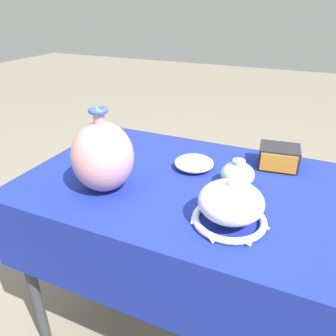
% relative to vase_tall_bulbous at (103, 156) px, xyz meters
% --- Properties ---
extents(ground_plane, '(14.00, 14.00, 0.00)m').
position_rel_vase_tall_bulbous_xyz_m(ground_plane, '(0.30, 0.17, -0.93)').
color(ground_plane, gray).
extents(display_table, '(1.30, 0.79, 0.80)m').
position_rel_vase_tall_bulbous_xyz_m(display_table, '(0.30, 0.15, -0.20)').
color(display_table, '#38383D').
rests_on(display_table, ground_plane).
extents(vase_tall_bulbous, '(0.21, 0.21, 0.30)m').
position_rel_vase_tall_bulbous_xyz_m(vase_tall_bulbous, '(0.00, 0.00, 0.00)').
color(vase_tall_bulbous, '#D19399').
rests_on(vase_tall_bulbous, display_table).
extents(vase_dome_bell, '(0.23, 0.24, 0.16)m').
position_rel_vase_tall_bulbous_xyz_m(vase_dome_bell, '(0.46, -0.02, -0.06)').
color(vase_dome_bell, white).
rests_on(vase_dome_bell, display_table).
extents(mosaic_tile_box, '(0.17, 0.15, 0.09)m').
position_rel_vase_tall_bulbous_xyz_m(mosaic_tile_box, '(0.54, 0.43, -0.08)').
color(mosaic_tile_box, '#232328').
rests_on(mosaic_tile_box, display_table).
extents(jar_round_celadon, '(0.12, 0.12, 0.10)m').
position_rel_vase_tall_bulbous_xyz_m(jar_round_celadon, '(0.43, 0.21, -0.08)').
color(jar_round_celadon, '#A8CCB7').
rests_on(jar_round_celadon, display_table).
extents(pot_squat_slate, '(0.11, 0.11, 0.07)m').
position_rel_vase_tall_bulbous_xyz_m(pot_squat_slate, '(-0.13, 0.27, -0.09)').
color(pot_squat_slate, slate).
rests_on(pot_squat_slate, display_table).
extents(bowl_shallow_ivory, '(0.16, 0.16, 0.05)m').
position_rel_vase_tall_bulbous_xyz_m(bowl_shallow_ivory, '(0.24, 0.27, -0.10)').
color(bowl_shallow_ivory, white).
rests_on(bowl_shallow_ivory, display_table).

